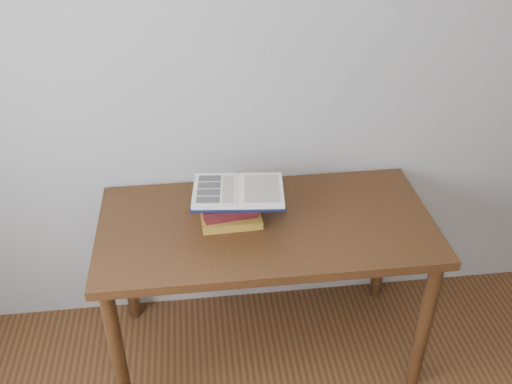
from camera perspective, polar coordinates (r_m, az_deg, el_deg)
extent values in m
cube|color=#A8A59F|center=(2.47, 1.10, 12.55)|extent=(3.50, 0.04, 2.60)
cube|color=#462F11|center=(2.41, 1.04, -3.38)|extent=(1.41, 0.70, 0.04)
cylinder|color=#462F11|center=(2.46, -13.67, -15.53)|extent=(0.06, 0.06, 0.71)
cylinder|color=#462F11|center=(2.60, 16.44, -12.74)|extent=(0.06, 0.06, 0.71)
cylinder|color=#462F11|center=(2.88, -12.74, -6.80)|extent=(0.06, 0.06, 0.71)
cylinder|color=#462F11|center=(3.00, 12.52, -4.90)|extent=(0.06, 0.06, 0.71)
cube|color=#9F6024|center=(2.39, -2.52, -2.62)|extent=(0.25, 0.17, 0.03)
cube|color=#5B1625|center=(2.39, -2.77, -1.71)|extent=(0.23, 0.17, 0.03)
cube|color=#5B1625|center=(2.38, -2.74, -1.09)|extent=(0.23, 0.19, 0.03)
cube|color=#5B1625|center=(2.36, -3.12, -0.50)|extent=(0.22, 0.18, 0.03)
cube|color=black|center=(2.35, -1.79, -0.13)|extent=(0.40, 0.30, 0.01)
cube|color=silver|center=(2.34, -4.11, 0.13)|extent=(0.20, 0.27, 0.02)
cube|color=silver|center=(2.34, 0.52, 0.18)|extent=(0.20, 0.27, 0.02)
cylinder|color=silver|center=(2.34, -1.80, 0.12)|extent=(0.04, 0.25, 0.01)
cube|color=black|center=(2.41, -4.64, 1.38)|extent=(0.10, 0.05, 0.00)
cube|color=black|center=(2.36, -4.70, 0.69)|extent=(0.10, 0.05, 0.00)
cube|color=black|center=(2.32, -4.77, -0.02)|extent=(0.10, 0.05, 0.00)
cube|color=black|center=(2.27, -4.83, -0.77)|extent=(0.10, 0.05, 0.00)
cube|color=#BAB7A1|center=(2.33, -2.79, 0.34)|extent=(0.07, 0.21, 0.00)
cube|color=#BAB7A1|center=(2.33, 0.61, 0.38)|extent=(0.16, 0.22, 0.00)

